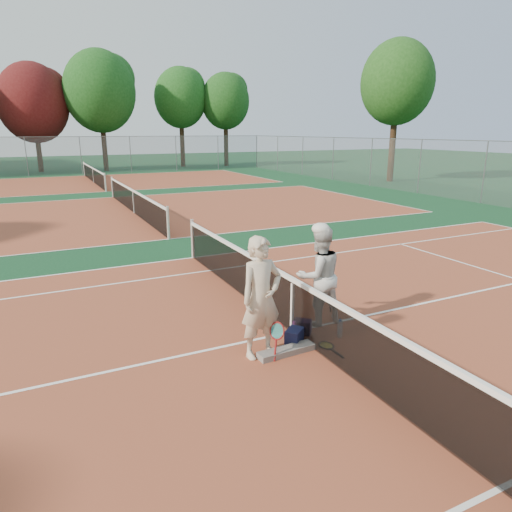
# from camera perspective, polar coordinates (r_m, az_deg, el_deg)

# --- Properties ---
(ground) EXTENTS (130.00, 130.00, 0.00)m
(ground) POSITION_cam_1_polar(r_m,az_deg,el_deg) (8.27, 4.48, -9.46)
(ground) COLOR #0E361C
(ground) RESTS_ON ground
(court_main) EXTENTS (23.77, 10.97, 0.01)m
(court_main) POSITION_cam_1_polar(r_m,az_deg,el_deg) (8.27, 4.48, -9.44)
(court_main) COLOR brown
(court_main) RESTS_ON ground
(court_far_a) EXTENTS (23.77, 10.97, 0.01)m
(court_far_a) POSITION_cam_1_polar(r_m,az_deg,el_deg) (20.60, -14.96, 5.20)
(court_far_a) COLOR brown
(court_far_a) RESTS_ON ground
(court_far_b) EXTENTS (23.77, 10.97, 0.01)m
(court_far_b) POSITION_cam_1_polar(r_m,az_deg,el_deg) (33.84, -19.61, 8.65)
(court_far_b) COLOR brown
(court_far_b) RESTS_ON ground
(net_main) EXTENTS (0.10, 10.98, 1.02)m
(net_main) POSITION_cam_1_polar(r_m,az_deg,el_deg) (8.07, 4.56, -6.17)
(net_main) COLOR black
(net_main) RESTS_ON ground
(net_far_a) EXTENTS (0.10, 10.98, 1.02)m
(net_far_a) POSITION_cam_1_polar(r_m,az_deg,el_deg) (20.52, -15.06, 6.59)
(net_far_a) COLOR black
(net_far_a) RESTS_ON ground
(net_far_b) EXTENTS (0.10, 10.98, 1.02)m
(net_far_b) POSITION_cam_1_polar(r_m,az_deg,el_deg) (33.79, -19.69, 9.50)
(net_far_b) COLOR black
(net_far_b) RESTS_ON ground
(fence_back) EXTENTS (32.00, 0.06, 3.00)m
(fence_back) POSITION_cam_1_polar(r_m,az_deg,el_deg) (40.67, -21.04, 11.64)
(fence_back) COLOR slate
(fence_back) RESTS_ON ground
(player_a) EXTENTS (0.76, 0.54, 1.95)m
(player_a) POSITION_cam_1_polar(r_m,az_deg,el_deg) (7.07, 0.66, -5.25)
(player_a) COLOR #C7B49A
(player_a) RESTS_ON ground
(player_b) EXTENTS (0.92, 0.73, 1.83)m
(player_b) POSITION_cam_1_polar(r_m,az_deg,el_deg) (8.38, 7.87, -2.47)
(player_b) COLOR silver
(player_b) RESTS_ON ground
(racket_red) EXTENTS (0.34, 0.34, 0.58)m
(racket_red) POSITION_cam_1_polar(r_m,az_deg,el_deg) (7.28, 2.62, -10.50)
(racket_red) COLOR maroon
(racket_red) RESTS_ON ground
(racket_black_held) EXTENTS (0.40, 0.40, 0.55)m
(racket_black_held) POSITION_cam_1_polar(r_m,az_deg,el_deg) (8.93, 9.10, -5.74)
(racket_black_held) COLOR black
(racket_black_held) RESTS_ON ground
(racket_spare) EXTENTS (0.27, 0.60, 0.03)m
(racket_spare) POSITION_cam_1_polar(r_m,az_deg,el_deg) (7.82, 8.77, -11.00)
(racket_spare) COLOR black
(racket_spare) RESTS_ON ground
(sports_bag_navy) EXTENTS (0.41, 0.39, 0.27)m
(sports_bag_navy) POSITION_cam_1_polar(r_m,az_deg,el_deg) (7.79, 4.81, -10.01)
(sports_bag_navy) COLOR black
(sports_bag_navy) RESTS_ON ground
(sports_bag_purple) EXTENTS (0.37, 0.36, 0.25)m
(sports_bag_purple) POSITION_cam_1_polar(r_m,az_deg,el_deg) (8.19, 5.80, -8.78)
(sports_bag_purple) COLOR #27112D
(sports_bag_purple) RESTS_ON ground
(net_cover_canvas) EXTENTS (1.00, 0.28, 0.10)m
(net_cover_canvas) POSITION_cam_1_polar(r_m,az_deg,el_deg) (7.49, 3.85, -11.76)
(net_cover_canvas) COLOR #655F5B
(net_cover_canvas) RESTS_ON ground
(water_bottle) EXTENTS (0.09, 0.09, 0.30)m
(water_bottle) POSITION_cam_1_polar(r_m,az_deg,el_deg) (8.12, 10.44, -8.99)
(water_bottle) COLOR #C9EAFF
(water_bottle) RESTS_ON ground
(tree_back_maroon) EXTENTS (5.71, 5.71, 8.99)m
(tree_back_maroon) POSITION_cam_1_polar(r_m,az_deg,el_deg) (44.32, -26.10, 16.80)
(tree_back_maroon) COLOR #382314
(tree_back_maroon) RESTS_ON ground
(tree_back_3) EXTENTS (6.02, 6.02, 10.18)m
(tree_back_3) POSITION_cam_1_polar(r_m,az_deg,el_deg) (43.63, -18.95, 18.87)
(tree_back_3) COLOR #382314
(tree_back_3) RESTS_ON ground
(tree_back_4) EXTENTS (4.98, 4.98, 9.39)m
(tree_back_4) POSITION_cam_1_polar(r_m,az_deg,el_deg) (47.00, -9.43, 18.91)
(tree_back_4) COLOR #382314
(tree_back_4) RESTS_ON ground
(tree_back_5) EXTENTS (4.72, 4.72, 8.98)m
(tree_back_5) POSITION_cam_1_polar(r_m,az_deg,el_deg) (47.35, -3.85, 18.72)
(tree_back_5) COLOR #382314
(tree_back_5) RESTS_ON ground
(tree_right_1) EXTENTS (4.88, 4.88, 9.40)m
(tree_right_1) POSITION_cam_1_polar(r_m,az_deg,el_deg) (34.07, 17.23, 19.98)
(tree_right_1) COLOR #382314
(tree_right_1) RESTS_ON ground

